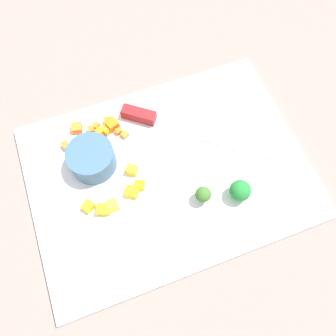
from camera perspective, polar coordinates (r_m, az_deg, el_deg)
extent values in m
plane|color=gray|center=(0.58, 0.00, -0.86)|extent=(4.00, 4.00, 0.00)
cube|color=white|center=(0.58, 0.00, -0.63)|extent=(0.46, 0.34, 0.01)
cylinder|color=#395C85|center=(0.57, -12.81, 1.55)|extent=(0.08, 0.08, 0.05)
cube|color=silver|center=(0.60, 12.39, 3.88)|extent=(0.14, 0.12, 0.00)
cube|color=maroon|center=(0.61, -4.99, 9.00)|extent=(0.06, 0.05, 0.02)
cube|color=orange|center=(0.61, -12.90, 6.34)|extent=(0.01, 0.01, 0.01)
cube|color=orange|center=(0.61, -15.01, 4.39)|extent=(0.02, 0.02, 0.01)
cube|color=orange|center=(0.61, -9.35, 7.19)|extent=(0.02, 0.02, 0.02)
cube|color=orange|center=(0.61, -11.50, 6.00)|extent=(0.02, 0.02, 0.01)
cube|color=orange|center=(0.61, -10.42, 6.36)|extent=(0.02, 0.02, 0.01)
cube|color=orange|center=(0.61, -16.94, 3.63)|extent=(0.02, 0.02, 0.01)
cube|color=orange|center=(0.62, -15.22, 6.56)|extent=(0.02, 0.02, 0.01)
cube|color=orange|center=(0.62, -12.09, 6.99)|extent=(0.01, 0.01, 0.01)
cube|color=orange|center=(0.60, -7.37, 5.63)|extent=(0.01, 0.01, 0.01)
cube|color=orange|center=(0.61, -13.72, 4.76)|extent=(0.01, 0.01, 0.01)
cube|color=orange|center=(0.60, -8.33, 6.17)|extent=(0.01, 0.01, 0.01)
cube|color=orange|center=(0.62, -9.94, 7.75)|extent=(0.02, 0.02, 0.01)
cube|color=yellow|center=(0.55, -9.36, -6.28)|extent=(0.02, 0.02, 0.02)
cube|color=yellow|center=(0.55, -10.92, -6.91)|extent=(0.02, 0.02, 0.02)
cube|color=yellow|center=(0.56, -13.39, -6.35)|extent=(0.02, 0.02, 0.01)
cube|color=yellow|center=(0.56, -4.81, -2.91)|extent=(0.02, 0.02, 0.01)
cube|color=yellow|center=(0.57, -6.14, -0.33)|extent=(0.02, 0.02, 0.02)
cube|color=yellow|center=(0.55, -6.12, -4.03)|extent=(0.03, 0.02, 0.02)
cylinder|color=#8FAB59|center=(0.56, 11.88, -4.30)|extent=(0.01, 0.01, 0.01)
sphere|color=#217B33|center=(0.55, 12.19, -3.76)|extent=(0.03, 0.03, 0.03)
cylinder|color=#84B358|center=(0.55, 5.85, -4.96)|extent=(0.01, 0.01, 0.02)
sphere|color=#396A28|center=(0.53, 6.00, -4.47)|extent=(0.03, 0.03, 0.03)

